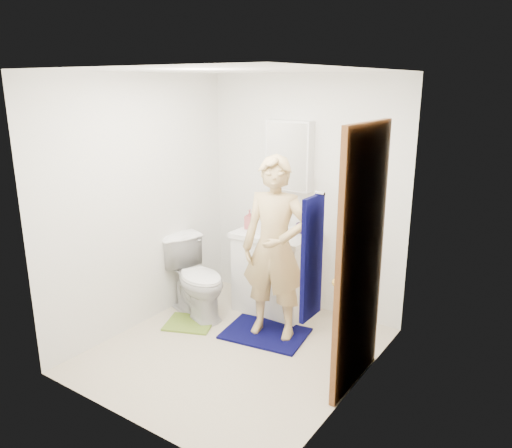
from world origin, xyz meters
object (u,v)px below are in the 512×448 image
at_px(soap_dispenser, 250,219).
at_px(man, 275,248).
at_px(medicine_cabinet, 289,156).
at_px(toilet, 196,278).
at_px(towel, 312,259).
at_px(vanity_cabinet, 276,274).
at_px(toothbrush_cup, 302,228).

xyz_separation_m(soap_dispenser, man, (0.58, -0.44, -0.09)).
bearing_deg(medicine_cabinet, toilet, -128.37).
xyz_separation_m(towel, toilet, (-1.79, 0.94, -0.85)).
bearing_deg(vanity_cabinet, soap_dispenser, -171.64).
distance_m(toothbrush_cup, man, 0.61).
relative_size(soap_dispenser, toothbrush_cup, 1.58).
bearing_deg(soap_dispenser, man, -37.00).
bearing_deg(towel, man, 131.84).
distance_m(vanity_cabinet, toilet, 0.82).
height_order(vanity_cabinet, soap_dispenser, soap_dispenser).
xyz_separation_m(vanity_cabinet, toilet, (-0.61, -0.55, -0.00)).
xyz_separation_m(medicine_cabinet, man, (0.28, -0.71, -0.73)).
height_order(soap_dispenser, toothbrush_cup, soap_dispenser).
height_order(toilet, toothbrush_cup, toothbrush_cup).
distance_m(vanity_cabinet, soap_dispenser, 0.63).
xyz_separation_m(towel, toothbrush_cup, (-0.95, 1.60, -0.35)).
bearing_deg(soap_dispenser, vanity_cabinet, 8.36).
distance_m(towel, toilet, 2.19).
height_order(medicine_cabinet, toilet, medicine_cabinet).
xyz_separation_m(towel, soap_dispenser, (-1.48, 1.44, -0.30)).
relative_size(medicine_cabinet, towel, 0.87).
relative_size(towel, toilet, 1.00).
bearing_deg(soap_dispenser, toothbrush_cup, 17.20).
distance_m(towel, soap_dispenser, 2.09).
distance_m(vanity_cabinet, towel, 2.08).
bearing_deg(towel, toilet, 152.39).
distance_m(medicine_cabinet, toothbrush_cup, 0.74).
height_order(vanity_cabinet, man, man).
bearing_deg(medicine_cabinet, man, -68.20).
bearing_deg(toilet, medicine_cabinet, -18.68).
bearing_deg(man, medicine_cabinet, 99.31).
relative_size(medicine_cabinet, soap_dispenser, 3.45).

